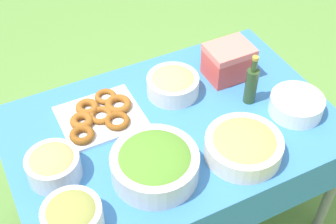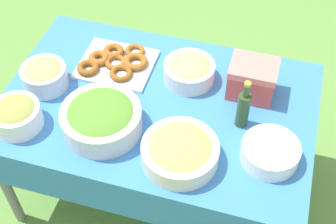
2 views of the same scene
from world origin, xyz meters
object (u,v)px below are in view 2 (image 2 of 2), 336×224
(pasta_bowl, at_px, (189,70))
(olive_oil_bottle, at_px, (243,108))
(fruit_bowl, at_px, (180,151))
(bread_bowl, at_px, (44,75))
(cooler_box, at_px, (252,79))
(salad_bowl, at_px, (101,118))
(donut_platter, at_px, (116,62))
(plate_stack, at_px, (270,152))
(olive_bowl, at_px, (16,115))

(pasta_bowl, relative_size, olive_oil_bottle, 0.95)
(pasta_bowl, xyz_separation_m, fruit_bowl, (-0.08, 0.47, -0.00))
(olive_oil_bottle, xyz_separation_m, bread_bowl, (0.94, 0.02, -0.03))
(fruit_bowl, bearing_deg, cooler_box, -114.64)
(olive_oil_bottle, bearing_deg, bread_bowl, 1.37)
(salad_bowl, xyz_separation_m, cooler_box, (-0.59, -0.40, 0.02))
(donut_platter, distance_m, bread_bowl, 0.35)
(plate_stack, bearing_deg, cooler_box, -68.69)
(pasta_bowl, height_order, plate_stack, pasta_bowl)
(salad_bowl, bearing_deg, bread_bowl, -26.05)
(donut_platter, xyz_separation_m, olive_bowl, (0.28, 0.48, 0.04))
(bread_bowl, distance_m, olive_bowl, 0.26)
(salad_bowl, bearing_deg, fruit_bowl, 169.73)
(salad_bowl, height_order, cooler_box, cooler_box)
(olive_oil_bottle, height_order, cooler_box, olive_oil_bottle)
(plate_stack, relative_size, olive_bowl, 1.11)
(olive_oil_bottle, distance_m, fruit_bowl, 0.34)
(bread_bowl, xyz_separation_m, cooler_box, (-0.95, -0.23, 0.02))
(plate_stack, height_order, cooler_box, cooler_box)
(plate_stack, bearing_deg, olive_bowl, 6.49)
(bread_bowl, bearing_deg, olive_bowl, 88.38)
(donut_platter, height_order, fruit_bowl, fruit_bowl)
(plate_stack, distance_m, cooler_box, 0.39)
(salad_bowl, distance_m, plate_stack, 0.73)
(donut_platter, bearing_deg, pasta_bowl, -178.37)
(donut_platter, relative_size, fruit_bowl, 1.12)
(fruit_bowl, distance_m, olive_bowl, 0.74)
(salad_bowl, bearing_deg, donut_platter, -77.93)
(pasta_bowl, height_order, bread_bowl, bread_bowl)
(fruit_bowl, bearing_deg, olive_oil_bottle, -128.30)
(pasta_bowl, height_order, olive_oil_bottle, olive_oil_bottle)
(pasta_bowl, relative_size, bread_bowl, 1.15)
(pasta_bowl, height_order, donut_platter, pasta_bowl)
(bread_bowl, bearing_deg, olive_oil_bottle, -178.63)
(pasta_bowl, xyz_separation_m, bread_bowl, (0.65, 0.23, 0.01))
(donut_platter, bearing_deg, olive_oil_bottle, 163.40)
(donut_platter, relative_size, olive_oil_bottle, 1.40)
(salad_bowl, distance_m, donut_platter, 0.41)
(salad_bowl, xyz_separation_m, bread_bowl, (0.36, -0.18, -0.00))
(olive_oil_bottle, bearing_deg, plate_stack, 133.22)
(olive_oil_bottle, height_order, fruit_bowl, olive_oil_bottle)
(olive_oil_bottle, relative_size, fruit_bowl, 0.80)
(donut_platter, xyz_separation_m, fruit_bowl, (-0.46, 0.46, 0.04))
(fruit_bowl, bearing_deg, olive_bowl, 1.23)
(bread_bowl, relative_size, fruit_bowl, 0.66)
(salad_bowl, xyz_separation_m, pasta_bowl, (-0.29, -0.41, -0.01))
(olive_bowl, bearing_deg, donut_platter, -120.41)
(salad_bowl, relative_size, donut_platter, 0.97)
(plate_stack, height_order, olive_bowl, olive_bowl)
(donut_platter, height_order, plate_stack, plate_stack)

